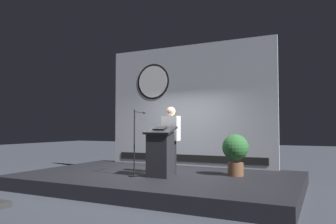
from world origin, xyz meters
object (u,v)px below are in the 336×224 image
Objects in this scene: microphone_stand at (136,152)px; potted_plant at (235,151)px; speaker_person at (171,140)px; podium at (160,152)px.

potted_plant is (2.06, 1.01, 0.03)m from microphone_stand.
speaker_person reaches higher than microphone_stand.
speaker_person is 1.05× the size of microphone_stand.
podium reaches higher than potted_plant.
potted_plant is (1.43, 0.44, -0.24)m from speaker_person.
microphone_stand is 2.29m from potted_plant.
speaker_person is at bearing 42.21° from microphone_stand.
podium is at bearing -147.89° from potted_plant.
speaker_person is 1.68× the size of potted_plant.
podium is 0.55m from speaker_person.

